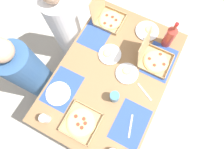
{
  "coord_description": "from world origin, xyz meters",
  "views": [
    {
      "loc": [
        -0.47,
        -0.24,
        2.31
      ],
      "look_at": [
        0.0,
        0.0,
        0.77
      ],
      "focal_mm": 28.79,
      "sensor_mm": 36.0,
      "label": 1
    }
  ],
  "objects": [
    {
      "name": "fork_by_near_left",
      "position": [
        -0.01,
        -0.33,
        0.77
      ],
      "size": [
        0.1,
        0.18,
        0.0
      ],
      "primitive_type": "cube",
      "rotation": [
        0.0,
        0.0,
        1.09
      ],
      "color": "#B7B7BC",
      "rests_on": "dining_table"
    },
    {
      "name": "pizza_box_corner_left",
      "position": [
        0.51,
        0.31,
        0.81
      ],
      "size": [
        0.26,
        0.27,
        0.29
      ],
      "color": "tan",
      "rests_on": "dining_table"
    },
    {
      "name": "placemat_far_right",
      "position": [
        0.32,
        0.33,
        0.77
      ],
      "size": [
        0.36,
        0.26,
        0.0
      ],
      "primitive_type": "cube",
      "color": "#2D4C9E",
      "rests_on": "dining_table"
    },
    {
      "name": "pizza_box_corner_right",
      "position": [
        -0.49,
        0.03,
        0.78
      ],
      "size": [
        0.28,
        0.28,
        0.04
      ],
      "color": "tan",
      "rests_on": "dining_table"
    },
    {
      "name": "plate_far_left",
      "position": [
        -0.37,
        0.34,
        0.78
      ],
      "size": [
        0.22,
        0.22,
        0.02
      ],
      "color": "white",
      "rests_on": "dining_table"
    },
    {
      "name": "placemat_near_left",
      "position": [
        -0.32,
        -0.33,
        0.77
      ],
      "size": [
        0.36,
        0.26,
        0.0
      ],
      "primitive_type": "cube",
      "color": "#2D4C9E",
      "rests_on": "dining_table"
    },
    {
      "name": "plate_near_left",
      "position": [
        0.17,
        0.11,
        0.78
      ],
      "size": [
        0.21,
        0.21,
        0.03
      ],
      "color": "white",
      "rests_on": "dining_table"
    },
    {
      "name": "fork_by_far_left",
      "position": [
        -0.33,
        -0.34,
        0.77
      ],
      "size": [
        0.19,
        0.07,
        0.0
      ],
      "primitive_type": "cube",
      "rotation": [
        0.0,
        0.0,
        3.41
      ],
      "color": "#B7B7BC",
      "rests_on": "dining_table"
    },
    {
      "name": "pizza_box_edge_far",
      "position": [
        0.3,
        -0.27,
        0.81
      ],
      "size": [
        0.27,
        0.3,
        0.3
      ],
      "color": "tan",
      "rests_on": "dining_table"
    },
    {
      "name": "cup_red",
      "position": [
        -0.18,
        -0.12,
        0.82
      ],
      "size": [
        0.08,
        0.08,
        0.11
      ],
      "primitive_type": "cylinder",
      "color": "teal",
      "rests_on": "dining_table"
    },
    {
      "name": "placemat_near_right",
      "position": [
        0.32,
        -0.33,
        0.77
      ],
      "size": [
        0.36,
        0.26,
        0.0
      ],
      "primitive_type": "cube",
      "color": "#2D4C9E",
      "rests_on": "dining_table"
    },
    {
      "name": "soda_bottle",
      "position": [
        0.52,
        -0.32,
        0.9
      ],
      "size": [
        0.09,
        0.09,
        0.32
      ],
      "color": "#B2382D",
      "rests_on": "dining_table"
    },
    {
      "name": "diner_left_seat",
      "position": [
        -0.32,
        0.74,
        0.56
      ],
      "size": [
        0.32,
        0.32,
        1.24
      ],
      "color": "#33598C",
      "rests_on": "ground_plane"
    },
    {
      "name": "dining_table",
      "position": [
        0.0,
        0.0,
        0.65
      ],
      "size": [
        1.42,
        0.97,
        0.77
      ],
      "color": "#3F3328",
      "rests_on": "ground_plane"
    },
    {
      "name": "diner_right_seat",
      "position": [
        0.32,
        0.74,
        0.54
      ],
      "size": [
        0.32,
        0.32,
        1.2
      ],
      "color": "white",
      "rests_on": "ground_plane"
    },
    {
      "name": "plate_middle",
      "position": [
        0.56,
        -0.11,
        0.78
      ],
      "size": [
        0.23,
        0.23,
        0.03
      ],
      "color": "white",
      "rests_on": "dining_table"
    },
    {
      "name": "ground_plane",
      "position": [
        0.0,
        0.0,
        0.0
      ],
      "size": [
        6.0,
        6.0,
        0.0
      ],
      "primitive_type": "plane",
      "color": "beige"
    },
    {
      "name": "plate_far_right",
      "position": [
        0.07,
        -0.12,
        0.78
      ],
      "size": [
        0.21,
        0.21,
        0.03
      ],
      "color": "white",
      "rests_on": "dining_table"
    },
    {
      "name": "cup_clear_left",
      "position": [
        -0.6,
        0.3,
        0.82
      ],
      "size": [
        0.07,
        0.07,
        0.11
      ],
      "primitive_type": "cylinder",
      "color": "silver",
      "rests_on": "dining_table"
    },
    {
      "name": "placemat_far_left",
      "position": [
        -0.32,
        0.33,
        0.77
      ],
      "size": [
        0.36,
        0.26,
        0.0
      ],
      "primitive_type": "cube",
      "color": "#2D4C9E",
      "rests_on": "dining_table"
    }
  ]
}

